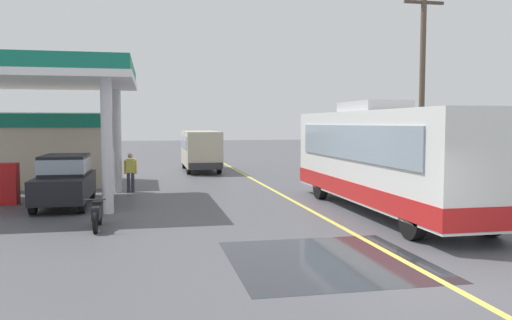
{
  "coord_description": "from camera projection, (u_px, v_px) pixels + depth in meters",
  "views": [
    {
      "loc": [
        -5.28,
        -8.38,
        2.94
      ],
      "look_at": [
        -1.5,
        10.0,
        1.6
      ],
      "focal_mm": 36.31,
      "sensor_mm": 36.0,
      "label": 1
    }
  ],
  "objects": [
    {
      "name": "gas_station_roadside",
      "position": [
        32.0,
        130.0,
        22.67
      ],
      "size": [
        9.1,
        11.95,
        5.1
      ],
      "color": "#147259",
      "rests_on": "ground"
    },
    {
      "name": "ground",
      "position": [
        246.0,
        176.0,
        29.0
      ],
      "size": [
        120.0,
        120.0,
        0.0
      ],
      "primitive_type": "plane",
      "color": "#4C4C51"
    },
    {
      "name": "utility_pole_roadside",
      "position": [
        422.0,
        87.0,
        22.09
      ],
      "size": [
        1.8,
        0.24,
        8.63
      ],
      "color": "brown",
      "rests_on": "ground"
    },
    {
      "name": "car_at_pump",
      "position": [
        65.0,
        178.0,
        18.21
      ],
      "size": [
        1.7,
        4.2,
        1.82
      ],
      "color": "black",
      "rests_on": "ground"
    },
    {
      "name": "lane_divider_stripe",
      "position": [
        266.0,
        186.0,
        24.11
      ],
      "size": [
        0.16,
        50.0,
        0.01
      ],
      "primitive_type": "cube",
      "color": "#D8CC4C",
      "rests_on": "ground"
    },
    {
      "name": "wet_puddle_patch",
      "position": [
        327.0,
        260.0,
        11.11
      ],
      "size": [
        4.15,
        4.22,
        0.01
      ],
      "primitive_type": "cube",
      "color": "#26282D",
      "rests_on": "ground"
    },
    {
      "name": "pedestrian_by_shop",
      "position": [
        82.0,
        176.0,
        19.54
      ],
      "size": [
        0.55,
        0.22,
        1.66
      ],
      "color": "#33333F",
      "rests_on": "ground"
    },
    {
      "name": "motorcycle_parked_forecourt",
      "position": [
        97.0,
        213.0,
        14.4
      ],
      "size": [
        0.55,
        1.8,
        0.92
      ],
      "color": "black",
      "rests_on": "ground"
    },
    {
      "name": "coach_bus_main",
      "position": [
        385.0,
        160.0,
        16.96
      ],
      "size": [
        2.6,
        11.04,
        3.69
      ],
      "color": "white",
      "rests_on": "ground"
    },
    {
      "name": "pedestrian_near_pump",
      "position": [
        130.0,
        170.0,
        22.04
      ],
      "size": [
        0.55,
        0.22,
        1.66
      ],
      "color": "#33333F",
      "rests_on": "ground"
    },
    {
      "name": "minibus_opposing_lane",
      "position": [
        201.0,
        147.0,
        31.74
      ],
      "size": [
        2.04,
        6.13,
        2.44
      ],
      "color": "#BFB799",
      "rests_on": "ground"
    }
  ]
}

